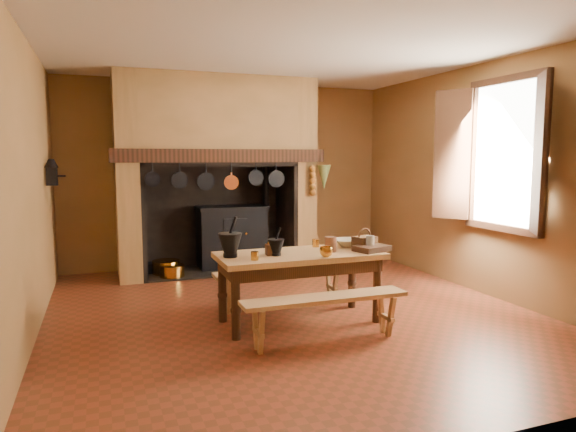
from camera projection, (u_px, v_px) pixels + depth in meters
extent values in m
plane|color=maroon|center=(291.00, 312.00, 5.56)|extent=(5.50, 5.50, 0.00)
plane|color=silver|center=(291.00, 46.00, 5.24)|extent=(5.50, 5.50, 0.00)
cube|color=#9C6E3E|center=(229.00, 175.00, 7.97)|extent=(5.00, 0.02, 2.80)
cube|color=#9C6E3E|center=(27.00, 188.00, 4.55)|extent=(0.02, 5.50, 2.80)
cube|color=#9C6E3E|center=(483.00, 179.00, 6.25)|extent=(0.02, 5.50, 2.80)
cube|color=#9C6E3E|center=(464.00, 207.00, 2.83)|extent=(5.00, 0.02, 2.80)
cube|color=#9C6E3E|center=(126.00, 177.00, 7.02)|extent=(0.30, 0.90, 2.80)
cube|color=#9C6E3E|center=(297.00, 175.00, 7.87)|extent=(0.30, 0.90, 2.80)
cube|color=#9C6E3E|center=(216.00, 120.00, 7.35)|extent=(2.20, 0.90, 1.20)
cube|color=black|center=(222.00, 156.00, 7.04)|extent=(2.95, 0.22, 0.18)
cube|color=black|center=(211.00, 214.00, 7.90)|extent=(2.20, 0.06, 1.60)
cube|color=black|center=(218.00, 270.00, 7.60)|extent=(2.20, 0.90, 0.02)
cube|color=black|center=(232.00, 238.00, 7.78)|extent=(1.00, 0.50, 0.90)
cube|color=black|center=(232.00, 207.00, 7.71)|extent=(1.04, 0.54, 0.04)
cube|color=black|center=(236.00, 234.00, 7.52)|extent=(0.35, 0.02, 0.45)
cylinder|color=black|center=(266.00, 185.00, 7.87)|extent=(0.10, 0.10, 0.70)
cylinder|color=#BA802B|center=(226.00, 235.00, 7.45)|extent=(0.03, 0.03, 0.03)
cylinder|color=#BA802B|center=(246.00, 234.00, 7.56)|extent=(0.03, 0.03, 0.03)
cylinder|color=#BA802B|center=(166.00, 267.00, 7.34)|extent=(0.40, 0.40, 0.20)
cylinder|color=#BA802B|center=(172.00, 271.00, 7.12)|extent=(0.34, 0.34, 0.18)
cube|color=black|center=(151.00, 268.00, 7.37)|extent=(0.18, 0.18, 0.16)
cone|color=#55632E|center=(324.00, 177.00, 7.47)|extent=(0.20, 0.20, 0.35)
cube|color=white|center=(507.00, 155.00, 5.84)|extent=(0.02, 1.00, 1.60)
cube|color=#361C11|center=(509.00, 79.00, 5.73)|extent=(0.08, 1.16, 0.08)
cube|color=#361C11|center=(501.00, 228.00, 5.92)|extent=(0.08, 1.16, 0.08)
cube|color=#361C11|center=(539.00, 154.00, 5.12)|extent=(0.29, 0.39, 1.60)
cube|color=#361C11|center=(452.00, 155.00, 6.39)|extent=(0.29, 0.39, 1.60)
cube|color=black|center=(52.00, 176.00, 6.02)|extent=(0.12, 0.12, 0.22)
cone|color=black|center=(51.00, 163.00, 6.00)|extent=(0.16, 0.16, 0.10)
cylinder|color=black|center=(60.00, 176.00, 6.05)|extent=(0.12, 0.02, 0.02)
cube|color=tan|center=(300.00, 255.00, 5.15)|extent=(1.65, 0.73, 0.06)
cube|color=#361C11|center=(300.00, 264.00, 5.17)|extent=(1.54, 0.62, 0.13)
cylinder|color=#361C11|center=(236.00, 305.00, 4.69)|extent=(0.08, 0.08, 0.66)
cylinder|color=#361C11|center=(377.00, 290.00, 5.19)|extent=(0.08, 0.08, 0.66)
cylinder|color=#361C11|center=(222.00, 290.00, 5.20)|extent=(0.08, 0.08, 0.66)
cylinder|color=#361C11|center=(352.00, 278.00, 5.70)|extent=(0.08, 0.08, 0.66)
cube|color=tan|center=(325.00, 298.00, 4.59)|extent=(1.55, 0.27, 0.04)
cube|color=tan|center=(282.00, 271.00, 5.70)|extent=(1.52, 0.27, 0.04)
cylinder|color=black|center=(230.00, 255.00, 4.93)|extent=(0.14, 0.14, 0.04)
cone|color=black|center=(230.00, 243.00, 4.91)|extent=(0.23, 0.23, 0.19)
cylinder|color=black|center=(233.00, 226.00, 4.90)|extent=(0.09, 0.06, 0.19)
cylinder|color=black|center=(276.00, 254.00, 5.00)|extent=(0.10, 0.10, 0.03)
cone|color=black|center=(276.00, 246.00, 4.99)|extent=(0.16, 0.16, 0.13)
cylinder|color=black|center=(278.00, 234.00, 4.98)|extent=(0.07, 0.04, 0.13)
cube|color=#361C11|center=(272.00, 250.00, 5.02)|extent=(0.11, 0.11, 0.11)
cylinder|color=#BA802B|center=(271.00, 243.00, 5.02)|extent=(0.08, 0.08, 0.03)
cylinder|color=black|center=(276.00, 239.00, 5.03)|extent=(0.09, 0.02, 0.03)
cylinder|color=#BA802B|center=(255.00, 256.00, 4.78)|extent=(0.09, 0.09, 0.08)
cylinder|color=#BA802B|center=(316.00, 243.00, 5.48)|extent=(0.10, 0.10, 0.08)
imported|color=#BAB18F|center=(349.00, 243.00, 5.54)|extent=(0.40, 0.40, 0.08)
cylinder|color=#532E1E|center=(331.00, 244.00, 5.20)|extent=(0.14, 0.14, 0.15)
cylinder|color=beige|center=(370.00, 243.00, 5.27)|extent=(0.11, 0.11, 0.15)
cube|color=#543419|center=(365.00, 243.00, 5.38)|extent=(0.27, 0.22, 0.13)
torus|color=#543419|center=(365.00, 236.00, 5.37)|extent=(0.18, 0.07, 0.18)
cube|color=#361C11|center=(372.00, 248.00, 5.24)|extent=(0.40, 0.33, 0.06)
imported|color=#BA802B|center=(326.00, 252.00, 4.93)|extent=(0.14, 0.14, 0.10)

